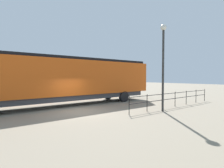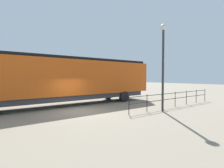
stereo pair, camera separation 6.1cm
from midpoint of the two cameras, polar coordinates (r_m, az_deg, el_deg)
name	(u,v)px [view 1 (the left image)]	position (r m, az deg, el deg)	size (l,w,h in m)	color
ground_plane	(79,111)	(13.94, -10.40, -8.41)	(120.00, 120.00, 0.00)	gray
locomotive	(71,79)	(16.92, -12.81, 1.62)	(3.00, 18.27, 4.29)	#D15114
lamp_post	(163,55)	(14.13, 15.60, 8.72)	(0.44, 0.44, 6.43)	#2D2D2D
platform_fence	(175,97)	(16.82, 19.04, -3.84)	(0.05, 11.15, 1.27)	black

